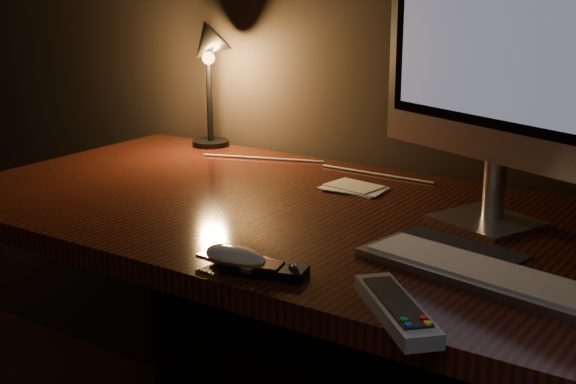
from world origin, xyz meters
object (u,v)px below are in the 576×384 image
Objects in this scene: mouse at (235,259)px; media_remote at (264,269)px; tv_remote at (396,309)px; desk_lamp at (208,64)px; keyboard at (491,275)px; monitor at (498,47)px; desk at (355,270)px.

media_remote is at bearing 2.40° from mouse.
desk_lamp is at bearing -173.52° from tv_remote.
monitor is at bearing 122.61° from keyboard.
media_remote is (0.06, -0.38, 0.14)m from desk.
tv_remote is at bearing -15.44° from desk_lamp.
media_remote is at bearing -139.63° from keyboard.
mouse reaches higher than keyboard.
mouse is 0.86m from desk_lamp.
monitor reaches higher than tv_remote.
desk is 3.80× the size of keyboard.
media_remote reaches higher than desk.
desk is at bearing -1.20° from desk_lamp.
monitor is 2.85× the size of tv_remote.
desk_lamp is (-0.90, 0.45, 0.21)m from keyboard.
keyboard is 1.03m from desk_lamp.
desk is 0.51m from monitor.
media_remote is at bearing -92.65° from monitor.
desk is 0.43m from keyboard.
media_remote reaches higher than keyboard.
desk_lamp reaches higher than mouse.
desk_lamp is at bearing 137.22° from mouse.
tv_remote is (0.23, -0.03, 0.00)m from media_remote.
media_remote is at bearing -81.44° from desk.
keyboard is at bearing 15.00° from media_remote.
monitor is at bearing 65.10° from mouse.
tv_remote reaches higher than mouse.
mouse is (-0.24, -0.42, -0.30)m from monitor.
desk_lamp is (-0.80, 0.20, -0.10)m from monitor.
mouse is 0.36× the size of desk_lamp.
monitor is at bearing 139.79° from tv_remote.
mouse is at bearing -144.24° from keyboard.
keyboard is 2.27× the size of tv_remote.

